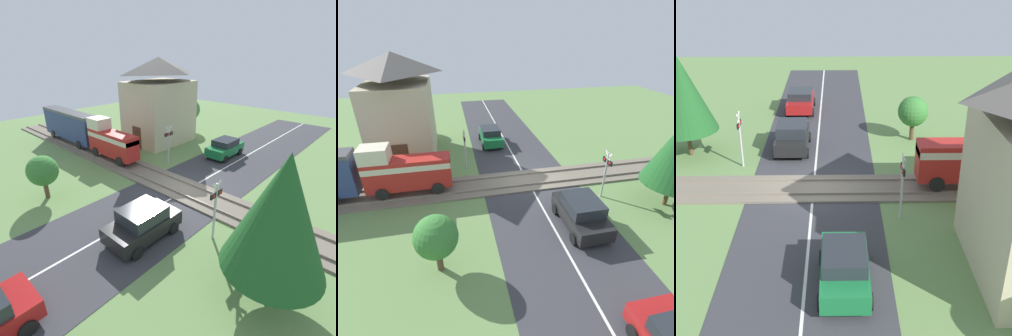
% 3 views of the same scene
% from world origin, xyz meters
% --- Properties ---
extents(ground_plane, '(60.00, 60.00, 0.00)m').
position_xyz_m(ground_plane, '(0.00, 0.00, 0.00)').
color(ground_plane, '#66894C').
extents(road_surface, '(48.00, 6.40, 0.02)m').
position_xyz_m(road_surface, '(0.00, 0.00, 0.01)').
color(road_surface, '#38383D').
rests_on(road_surface, ground_plane).
extents(track_bed, '(2.80, 48.00, 0.24)m').
position_xyz_m(track_bed, '(0.00, 0.00, 0.07)').
color(track_bed, '#756B5B').
rests_on(track_bed, ground_plane).
extents(car_near_crossing, '(3.75, 2.02, 1.67)m').
position_xyz_m(car_near_crossing, '(-5.05, -1.44, 0.86)').
color(car_near_crossing, black).
rests_on(car_near_crossing, ground_plane).
extents(car_far_side, '(3.77, 1.88, 1.56)m').
position_xyz_m(car_far_side, '(7.24, 1.44, 0.81)').
color(car_far_side, '#197038').
rests_on(car_far_side, ground_plane).
extents(crossing_signal_west_approach, '(0.90, 0.18, 3.13)m').
position_xyz_m(crossing_signal_west_approach, '(-2.79, -4.01, 2.01)').
color(crossing_signal_west_approach, '#B7B7B7').
rests_on(crossing_signal_west_approach, ground_plane).
extents(crossing_signal_east_approach, '(0.90, 0.18, 3.13)m').
position_xyz_m(crossing_signal_east_approach, '(2.79, 4.01, 2.01)').
color(crossing_signal_east_approach, '#B7B7B7').
rests_on(crossing_signal_east_approach, ground_plane).
extents(station_building, '(6.49, 5.07, 8.02)m').
position_xyz_m(station_building, '(6.44, 8.63, 3.90)').
color(station_building, '#C6B793').
rests_on(station_building, ground_plane).
extents(pedestrian_by_station, '(0.38, 0.38, 1.54)m').
position_xyz_m(pedestrian_by_station, '(1.85, 7.74, 0.70)').
color(pedestrian_by_station, gold).
rests_on(pedestrian_by_station, ground_plane).
extents(tree_by_station, '(2.39, 2.39, 3.56)m').
position_xyz_m(tree_by_station, '(11.95, 9.10, 2.35)').
color(tree_by_station, brown).
rests_on(tree_by_station, ground_plane).
extents(tree_roadside_hedge, '(1.86, 1.86, 2.79)m').
position_xyz_m(tree_roadside_hedge, '(-6.50, 5.87, 1.84)').
color(tree_roadside_hedge, brown).
rests_on(tree_roadside_hedge, ground_plane).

